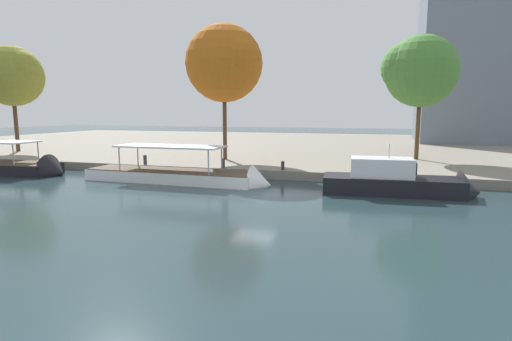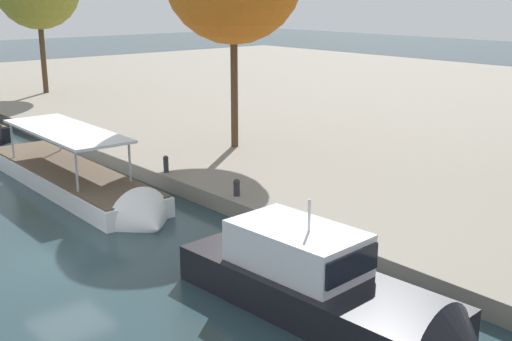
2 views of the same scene
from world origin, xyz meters
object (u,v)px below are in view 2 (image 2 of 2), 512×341
tour_boat_1 (79,186)px  mooring_bollard_2 (92,137)px  mooring_bollard_0 (166,163)px  motor_yacht_2 (330,297)px  mooring_bollard_1 (237,187)px

tour_boat_1 → mooring_bollard_2: (-5.37, 3.41, 0.89)m
mooring_bollard_2 → mooring_bollard_0: bearing=0.1°
motor_yacht_2 → mooring_bollard_1: size_ratio=13.53×
tour_boat_1 → mooring_bollard_2: bearing=148.7°
motor_yacht_2 → mooring_bollard_2: size_ratio=11.31×
tour_boat_1 → motor_yacht_2: 15.35m
tour_boat_1 → mooring_bollard_0: 4.00m
mooring_bollard_0 → mooring_bollard_2: mooring_bollard_2 is taller
tour_boat_1 → motor_yacht_2: bearing=1.0°
motor_yacht_2 → mooring_bollard_0: bearing=162.2°
motor_yacht_2 → mooring_bollard_1: bearing=153.4°
mooring_bollard_2 → tour_boat_1: bearing=-32.4°
tour_boat_1 → mooring_bollard_2: size_ratio=17.05×
tour_boat_1 → mooring_bollard_1: 7.73m
motor_yacht_2 → mooring_bollard_1: motor_yacht_2 is taller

